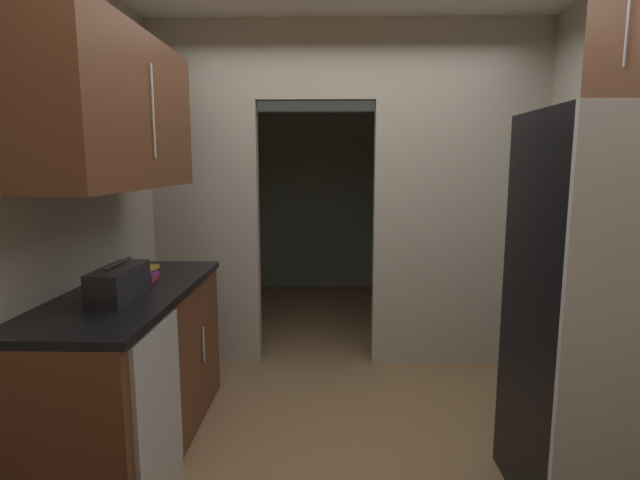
# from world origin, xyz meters

# --- Properties ---
(ground) EXTENTS (20.00, 20.00, 0.00)m
(ground) POSITION_xyz_m (0.00, 0.00, 0.00)
(ground) COLOR brown
(kitchen_partition) EXTENTS (3.07, 0.12, 2.69)m
(kitchen_partition) POSITION_xyz_m (0.08, 1.46, 1.44)
(kitchen_partition) COLOR #ADA899
(kitchen_partition) RESTS_ON ground
(adjoining_room_shell) EXTENTS (3.07, 2.61, 2.69)m
(adjoining_room_shell) POSITION_xyz_m (0.00, 3.21, 1.35)
(adjoining_room_shell) COLOR gray
(adjoining_room_shell) RESTS_ON ground
(refrigerator) EXTENTS (0.72, 0.71, 1.85)m
(refrigerator) POSITION_xyz_m (1.14, -0.27, 0.92)
(refrigerator) COLOR black
(refrigerator) RESTS_ON ground
(lower_cabinet_run) EXTENTS (0.62, 1.60, 0.93)m
(lower_cabinet_run) POSITION_xyz_m (-1.22, 0.12, 0.47)
(lower_cabinet_run) COLOR brown
(lower_cabinet_run) RESTS_ON ground
(dishwasher) EXTENTS (0.02, 0.56, 0.87)m
(dishwasher) POSITION_xyz_m (-0.92, -0.33, 0.44)
(dishwasher) COLOR #B7BABC
(dishwasher) RESTS_ON ground
(upper_cabinet_counterside) EXTENTS (0.36, 1.44, 0.79)m
(upper_cabinet_counterside) POSITION_xyz_m (-1.22, 0.12, 1.88)
(upper_cabinet_counterside) COLOR brown
(boombox) EXTENTS (0.18, 0.43, 0.19)m
(boombox) POSITION_xyz_m (-1.19, -0.07, 1.02)
(boombox) COLOR black
(boombox) RESTS_ON lower_cabinet_run
(book_stack) EXTENTS (0.14, 0.15, 0.09)m
(book_stack) POSITION_xyz_m (-1.22, 0.34, 0.98)
(book_stack) COLOR red
(book_stack) RESTS_ON lower_cabinet_run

